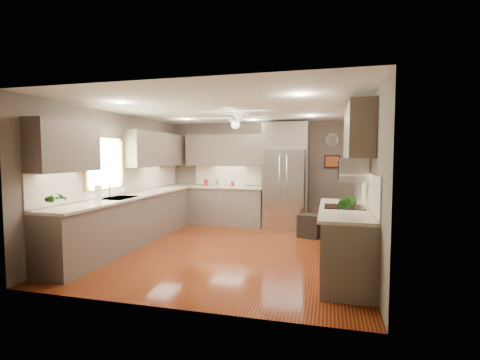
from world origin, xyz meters
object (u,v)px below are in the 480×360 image
at_px(soap_bottle, 124,190).
at_px(potted_plant_right, 348,203).
at_px(potted_plant_left, 57,198).
at_px(paper_towel, 98,193).
at_px(canister_c, 222,182).
at_px(microwave, 353,170).
at_px(refrigerator, 285,177).
at_px(stool, 311,226).
at_px(canister_a, 206,182).
at_px(canister_b, 217,183).
at_px(canister_d, 232,184).
at_px(bowl, 241,185).

distance_m(soap_bottle, potted_plant_right, 4.24).
bearing_deg(potted_plant_left, paper_towel, 88.99).
bearing_deg(potted_plant_right, canister_c, 126.51).
bearing_deg(soap_bottle, paper_towel, -81.07).
xyz_separation_m(soap_bottle, paper_towel, (0.15, -0.98, 0.05)).
xyz_separation_m(canister_c, microwave, (2.90, -2.81, 0.45)).
xyz_separation_m(refrigerator, stool, (0.63, -0.83, -0.95)).
bearing_deg(potted_plant_left, soap_bottle, 94.30).
height_order(canister_a, canister_c, canister_c).
bearing_deg(refrigerator, canister_c, 176.31).
height_order(canister_b, canister_d, canister_b).
bearing_deg(microwave, canister_c, 135.96).
bearing_deg(potted_plant_right, refrigerator, 108.30).
bearing_deg(stool, soap_bottle, -157.35).
relative_size(canister_b, canister_d, 1.03).
bearing_deg(paper_towel, refrigerator, 50.93).
distance_m(canister_b, canister_d, 0.40).
height_order(soap_bottle, bowl, soap_bottle).
bearing_deg(soap_bottle, canister_c, 62.92).
bearing_deg(canister_a, refrigerator, -2.70).
relative_size(canister_d, soap_bottle, 0.65).
distance_m(canister_b, paper_towel, 3.45).
height_order(canister_a, canister_b, canister_a).
relative_size(canister_d, microwave, 0.22).
height_order(canister_b, bowl, canister_b).
distance_m(canister_b, stool, 2.62).
height_order(refrigerator, microwave, refrigerator).
xyz_separation_m(refrigerator, paper_towel, (-2.63, -3.24, -0.11)).
bearing_deg(refrigerator, stool, -52.49).
relative_size(canister_a, canister_d, 1.32).
distance_m(bowl, refrigerator, 1.11).
distance_m(canister_c, paper_towel, 3.50).
distance_m(canister_a, soap_bottle, 2.48).
relative_size(bowl, microwave, 0.44).
bearing_deg(bowl, stool, -27.15).
distance_m(potted_plant_left, bowl, 4.45).
distance_m(canister_a, potted_plant_left, 4.25).
bearing_deg(canister_c, potted_plant_left, -104.20).
relative_size(stool, paper_towel, 2.07).
bearing_deg(canister_d, stool, -25.35).
height_order(canister_d, soap_bottle, soap_bottle).
relative_size(canister_c, soap_bottle, 1.05).
height_order(potted_plant_left, stool, potted_plant_left).
bearing_deg(canister_b, bowl, -2.14).
bearing_deg(canister_d, canister_b, -178.39).
distance_m(canister_c, potted_plant_right, 4.70).
distance_m(soap_bottle, microwave, 4.16).
xyz_separation_m(potted_plant_left, stool, (3.28, 3.28, -0.86)).
bearing_deg(bowl, potted_plant_left, -110.48).
height_order(canister_a, soap_bottle, soap_bottle).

